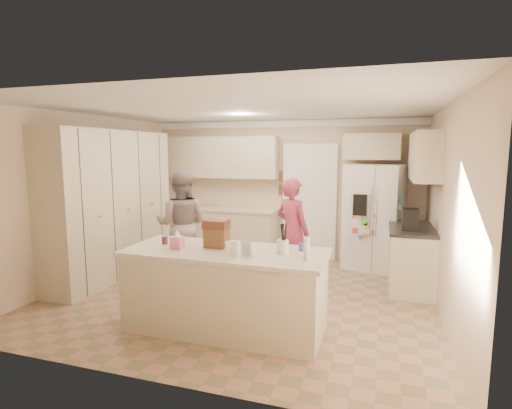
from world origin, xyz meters
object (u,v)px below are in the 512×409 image
(utensil_crock, at_px, (283,247))
(teen_girl, at_px, (292,231))
(island_base, at_px, (226,291))
(teen_boy, at_px, (181,224))
(dollhouse_body, at_px, (216,238))
(tissue_box, at_px, (177,243))
(refrigerator, at_px, (374,217))
(coffee_maker, at_px, (410,219))

(utensil_crock, relative_size, teen_girl, 0.09)
(island_base, distance_m, teen_girl, 1.84)
(teen_boy, bearing_deg, dollhouse_body, 117.22)
(tissue_box, distance_m, teen_girl, 2.08)
(refrigerator, xyz_separation_m, teen_boy, (-2.92, -1.42, -0.04))
(tissue_box, height_order, dollhouse_body, dollhouse_body)
(coffee_maker, height_order, utensil_crock, coffee_maker)
(utensil_crock, bearing_deg, refrigerator, 73.13)
(tissue_box, height_order, teen_girl, teen_girl)
(teen_boy, bearing_deg, refrigerator, -167.28)
(coffee_maker, relative_size, teen_girl, 0.18)
(refrigerator, xyz_separation_m, island_base, (-1.54, -2.97, -0.46))
(refrigerator, distance_m, island_base, 3.38)
(coffee_maker, bearing_deg, island_base, -137.17)
(tissue_box, height_order, teen_boy, teen_boy)
(island_base, bearing_deg, coffee_maker, 42.83)
(island_base, xyz_separation_m, dollhouse_body, (-0.15, 0.10, 0.60))
(coffee_maker, relative_size, utensil_crock, 2.00)
(utensil_crock, distance_m, tissue_box, 1.21)
(island_base, xyz_separation_m, teen_boy, (-1.39, 1.55, 0.42))
(dollhouse_body, relative_size, teen_boy, 0.15)
(refrigerator, height_order, coffee_maker, refrigerator)
(refrigerator, height_order, island_base, refrigerator)
(refrigerator, bearing_deg, teen_boy, -139.67)
(teen_girl, bearing_deg, teen_boy, 35.53)
(utensil_crock, xyz_separation_m, teen_girl, (-0.27, 1.71, -0.18))
(refrigerator, distance_m, dollhouse_body, 3.33)
(coffee_maker, xyz_separation_m, teen_boy, (-3.44, -0.35, -0.21))
(utensil_crock, bearing_deg, teen_girl, 98.96)
(utensil_crock, bearing_deg, dollhouse_body, 176.42)
(island_base, relative_size, teen_boy, 1.28)
(teen_girl, bearing_deg, coffee_maker, -146.01)
(island_base, height_order, utensil_crock, utensil_crock)
(island_base, relative_size, tissue_box, 15.71)
(tissue_box, distance_m, dollhouse_body, 0.45)
(dollhouse_body, distance_m, teen_girl, 1.75)
(coffee_maker, bearing_deg, refrigerator, 115.63)
(utensil_crock, height_order, teen_girl, teen_girl)
(utensil_crock, distance_m, teen_girl, 1.74)
(island_base, height_order, dollhouse_body, dollhouse_body)
(refrigerator, distance_m, coffee_maker, 1.20)
(tissue_box, bearing_deg, teen_boy, 116.82)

